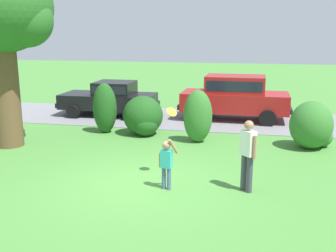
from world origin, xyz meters
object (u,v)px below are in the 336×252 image
at_px(oak_tree_large, 1,16).
at_px(parked_sedan, 110,97).
at_px(parked_suv, 235,95).
at_px(child_thrower, 166,161).
at_px(adult_onlooker, 248,152).
at_px(frisbee, 172,112).

distance_m(oak_tree_large, parked_sedan, 6.43).
xyz_separation_m(oak_tree_large, parked_suv, (7.19, 5.45, -3.16)).
relative_size(child_thrower, adult_onlooker, 0.74).
relative_size(parked_suv, frisbee, 15.03).
distance_m(parked_suv, child_thrower, 8.36).
bearing_deg(oak_tree_large, parked_sedan, 72.46).
bearing_deg(parked_sedan, frisbee, -59.22).
height_order(parked_suv, adult_onlooker, parked_suv).
relative_size(frisbee, adult_onlooker, 0.18).
xyz_separation_m(parked_suv, child_thrower, (-1.23, -8.26, -0.36)).
distance_m(oak_tree_large, parked_suv, 9.56).
distance_m(parked_suv, frisbee, 7.54).
distance_m(oak_tree_large, adult_onlooker, 8.88).
height_order(parked_sedan, adult_onlooker, adult_onlooker).
height_order(oak_tree_large, child_thrower, oak_tree_large).
bearing_deg(child_thrower, parked_sedan, 118.28).
distance_m(parked_sedan, parked_suv, 5.55).
bearing_deg(parked_suv, frisbee, -99.79).
bearing_deg(frisbee, oak_tree_large, 161.74).
bearing_deg(adult_onlooker, oak_tree_large, 162.17).
bearing_deg(child_thrower, adult_onlooker, 8.52).
distance_m(parked_sedan, child_thrower, 9.12).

